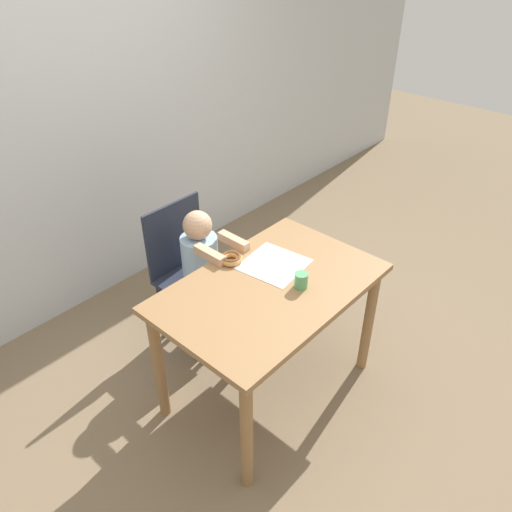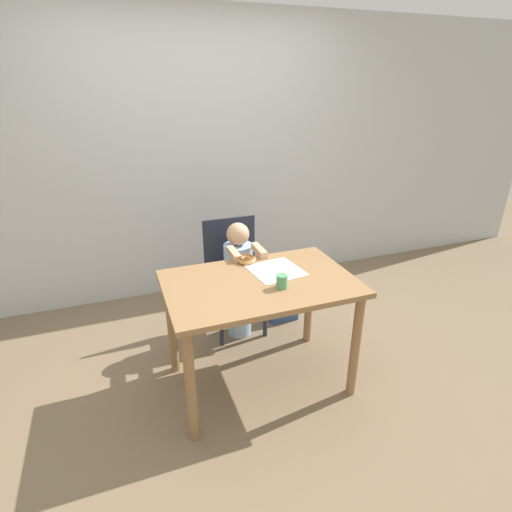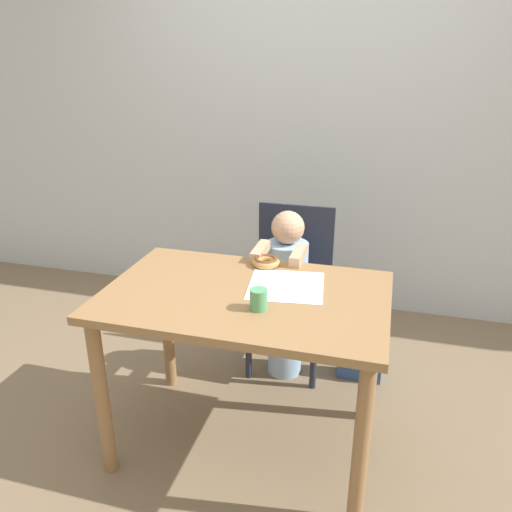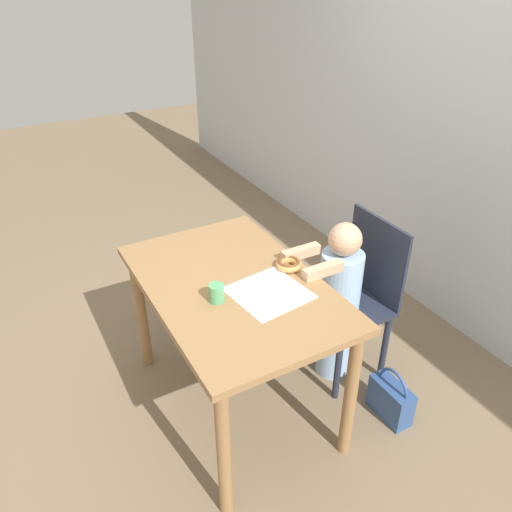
# 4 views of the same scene
# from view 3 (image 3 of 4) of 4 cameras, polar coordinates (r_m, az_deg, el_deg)

# --- Properties ---
(ground_plane) EXTENTS (12.00, 12.00, 0.00)m
(ground_plane) POSITION_cam_3_polar(r_m,az_deg,el_deg) (2.51, -1.09, -20.32)
(ground_plane) COLOR #7A664C
(wall_back) EXTENTS (8.00, 0.05, 2.50)m
(wall_back) POSITION_cam_3_polar(r_m,az_deg,el_deg) (3.40, 6.40, 14.47)
(wall_back) COLOR silver
(wall_back) RESTS_ON ground_plane
(dining_table) EXTENTS (1.17, 0.76, 0.78)m
(dining_table) POSITION_cam_3_polar(r_m,az_deg,el_deg) (2.12, -1.22, -7.02)
(dining_table) COLOR olive
(dining_table) RESTS_ON ground_plane
(chair) EXTENTS (0.43, 0.39, 0.92)m
(chair) POSITION_cam_3_polar(r_m,az_deg,el_deg) (2.81, 3.96, -3.46)
(chair) COLOR #232838
(chair) RESTS_ON ground_plane
(child_figure) EXTENTS (0.24, 0.41, 0.95)m
(child_figure) POSITION_cam_3_polar(r_m,az_deg,el_deg) (2.70, 3.45, -4.35)
(child_figure) COLOR #99BCE0
(child_figure) RESTS_ON ground_plane
(donut) EXTENTS (0.13, 0.13, 0.04)m
(donut) POSITION_cam_3_polar(r_m,az_deg,el_deg) (2.31, 1.15, -0.62)
(donut) COLOR tan
(donut) RESTS_ON dining_table
(napkin) EXTENTS (0.35, 0.35, 0.00)m
(napkin) POSITION_cam_3_polar(r_m,az_deg,el_deg) (2.12, 3.45, -3.42)
(napkin) COLOR white
(napkin) RESTS_ON dining_table
(handbag) EXTENTS (0.24, 0.11, 0.30)m
(handbag) POSITION_cam_3_polar(r_m,az_deg,el_deg) (2.90, 11.81, -11.44)
(handbag) COLOR #2D4C84
(handbag) RESTS_ON ground_plane
(cup) EXTENTS (0.07, 0.07, 0.08)m
(cup) POSITION_cam_3_polar(r_m,az_deg,el_deg) (1.92, 0.30, -4.97)
(cup) COLOR #519E66
(cup) RESTS_ON dining_table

